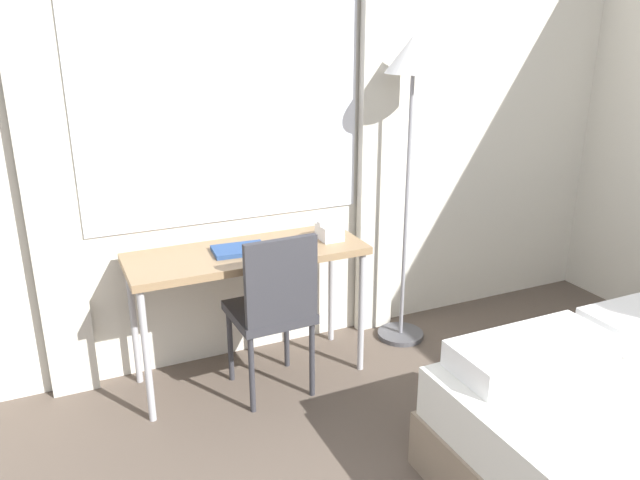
% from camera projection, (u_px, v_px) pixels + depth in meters
% --- Properties ---
extents(wall_back_with_window, '(5.75, 0.13, 2.70)m').
position_uv_depth(wall_back_with_window, '(270.00, 127.00, 3.50)').
color(wall_back_with_window, silver).
rests_on(wall_back_with_window, ground_plane).
extents(desk, '(1.27, 0.47, 0.76)m').
position_uv_depth(desk, '(247.00, 263.00, 3.34)').
color(desk, '#937551').
rests_on(desk, ground_plane).
extents(desk_chair, '(0.41, 0.41, 0.92)m').
position_uv_depth(desk_chair, '(274.00, 305.00, 3.22)').
color(desk_chair, '#333338').
rests_on(desk_chair, ground_plane).
extents(standing_lamp, '(0.32, 0.32, 1.85)m').
position_uv_depth(standing_lamp, '(412.00, 92.00, 3.50)').
color(standing_lamp, '#4C4C51').
rests_on(standing_lamp, ground_plane).
extents(telephone, '(0.14, 0.14, 0.11)m').
position_uv_depth(telephone, '(330.00, 231.00, 3.47)').
color(telephone, white).
rests_on(telephone, desk).
extents(book, '(0.29, 0.20, 0.02)m').
position_uv_depth(book, '(239.00, 249.00, 3.29)').
color(book, navy).
rests_on(book, desk).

